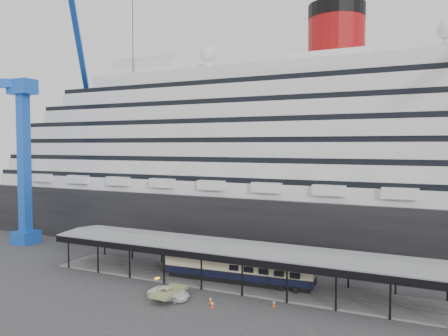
{
  "coord_description": "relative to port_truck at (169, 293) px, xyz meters",
  "views": [
    {
      "loc": [
        23.8,
        -48.51,
        18.84
      ],
      "look_at": [
        -2.99,
        8.0,
        15.56
      ],
      "focal_mm": 35.0,
      "sensor_mm": 36.0,
      "label": 1
    }
  ],
  "objects": [
    {
      "name": "ground",
      "position": [
        4.8,
        3.96,
        -0.72
      ],
      "size": [
        200.0,
        200.0,
        0.0
      ],
      "primitive_type": "plane",
      "color": "#343436",
      "rests_on": "ground"
    },
    {
      "name": "traffic_cone_mid",
      "position": [
        6.07,
        -0.22,
        -0.32
      ],
      "size": [
        0.44,
        0.44,
        0.82
      ],
      "rotation": [
        0.0,
        0.0,
        0.04
      ],
      "color": "#F4450D",
      "rests_on": "ground"
    },
    {
      "name": "crane_blue",
      "position": [
        -40.32,
        14.58,
        19.23
      ],
      "size": [
        22.63,
        19.19,
        47.6
      ],
      "color": "blue",
      "rests_on": "ground"
    },
    {
      "name": "cruise_ship",
      "position": [
        4.84,
        35.96,
        17.63
      ],
      "size": [
        130.0,
        30.0,
        43.9
      ],
      "color": "black",
      "rests_on": "ground"
    },
    {
      "name": "pullman_carriage",
      "position": [
        5.31,
        8.96,
        1.78
      ],
      "size": [
        20.97,
        3.98,
        20.46
      ],
      "rotation": [
        0.0,
        0.0,
        0.06
      ],
      "color": "black",
      "rests_on": "ground"
    },
    {
      "name": "traffic_cone_left",
      "position": [
        5.2,
        1.02,
        -0.35
      ],
      "size": [
        0.45,
        0.45,
        0.76
      ],
      "rotation": [
        0.0,
        0.0,
        0.18
      ],
      "color": "#D6520B",
      "rests_on": "ground"
    },
    {
      "name": "platform_canopy",
      "position": [
        4.8,
        8.96,
        1.64
      ],
      "size": [
        56.0,
        9.18,
        5.3
      ],
      "color": "slate",
      "rests_on": "ground"
    },
    {
      "name": "traffic_cone_right",
      "position": [
        12.43,
        3.2,
        -0.35
      ],
      "size": [
        0.45,
        0.45,
        0.75
      ],
      "rotation": [
        0.0,
        0.0,
        0.2
      ],
      "color": "#DE4A0C",
      "rests_on": "ground"
    },
    {
      "name": "port_truck",
      "position": [
        0.0,
        0.0,
        0.0
      ],
      "size": [
        5.22,
        2.41,
        1.45
      ],
      "primitive_type": "imported",
      "rotation": [
        0.0,
        0.0,
        1.57
      ],
      "color": "white",
      "rests_on": "ground"
    }
  ]
}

